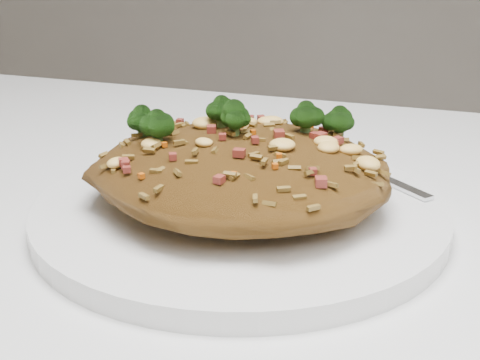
{
  "coord_description": "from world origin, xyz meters",
  "views": [
    {
      "loc": [
        0.14,
        -0.32,
        0.94
      ],
      "look_at": [
        0.01,
        0.06,
        0.78
      ],
      "focal_mm": 50.0,
      "sensor_mm": 36.0,
      "label": 1
    }
  ],
  "objects": [
    {
      "name": "plate",
      "position": [
        0.01,
        0.06,
        0.76
      ],
      "size": [
        0.27,
        0.27,
        0.01
      ],
      "primitive_type": "cylinder",
      "color": "white",
      "rests_on": "dining_table"
    },
    {
      "name": "fork",
      "position": [
        0.08,
        0.15,
        0.77
      ],
      "size": [
        0.13,
        0.12,
        0.0
      ],
      "rotation": [
        0.0,
        0.0,
        -0.7
      ],
      "color": "silver",
      "rests_on": "plate"
    },
    {
      "name": "fried_rice",
      "position": [
        0.01,
        0.06,
        0.79
      ],
      "size": [
        0.2,
        0.18,
        0.07
      ],
      "color": "brown",
      "rests_on": "plate"
    }
  ]
}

